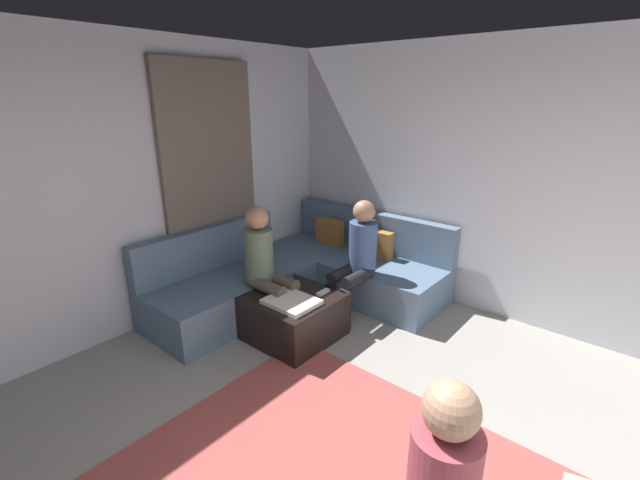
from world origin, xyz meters
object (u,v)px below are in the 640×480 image
Objects in this scene: game_remote at (323,292)px; person_on_couch_back at (357,256)px; ottoman at (293,316)px; person_on_couch_side at (266,264)px; coffee_mug at (289,279)px; sectional_couch at (303,274)px.

game_remote is 0.54m from person_on_couch_back.
person_on_couch_back is (0.20, 0.72, 0.45)m from ottoman.
game_remote is at bearing 50.71° from ottoman.
person_on_couch_side is at bearing -154.53° from game_remote.
person_on_couch_back is at bearing 87.12° from game_remote.
coffee_mug is at bearing 140.71° from ottoman.
ottoman is 5.07× the size of game_remote.
game_remote is (0.18, 0.22, 0.22)m from ottoman.
game_remote is at bearing -34.03° from sectional_couch.
ottoman is at bearing 74.01° from person_on_couch_back.
person_on_couch_back is at bearing 74.01° from ottoman.
person_on_couch_side is (-0.32, -0.02, 0.45)m from ottoman.
coffee_mug is at bearing 152.57° from person_on_couch_side.
ottoman is 0.63× the size of person_on_couch_side.
person_on_couch_side is at bearing -176.48° from ottoman.
ottoman is at bearing 93.52° from person_on_couch_side.
sectional_couch is 2.12× the size of person_on_couch_back.
person_on_couch_side reaches higher than sectional_couch.
person_on_couch_back is at bearing 4.65° from sectional_couch.
ottoman is 0.87m from person_on_couch_back.
ottoman is 0.36m from game_remote.
person_on_couch_side reaches higher than ottoman.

